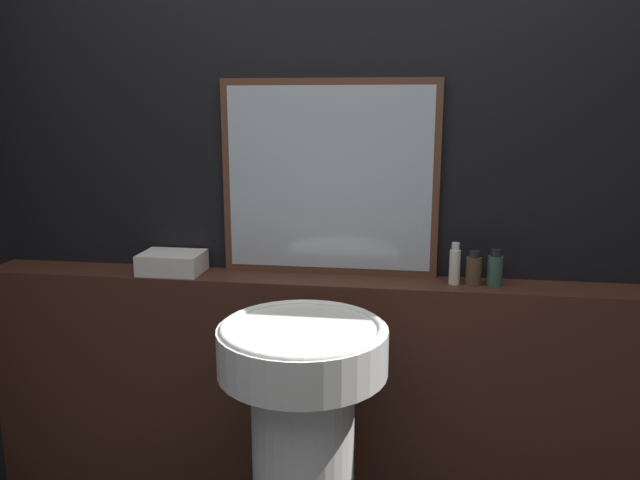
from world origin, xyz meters
TOP-DOWN VIEW (x-y plane):
  - wall_back at (0.00, 1.39)m, footprint 8.00×0.06m
  - vanity_counter at (0.00, 1.27)m, footprint 2.72×0.19m
  - pedestal_sink at (-0.08, 0.83)m, footprint 0.50×0.50m
  - mirror at (-0.07, 1.34)m, footprint 0.78×0.03m
  - towel_stack at (-0.65, 1.27)m, footprint 0.23×0.17m
  - shampoo_bottle at (0.38, 1.27)m, footprint 0.04×0.04m
  - conditioner_bottle at (0.44, 1.27)m, footprint 0.05×0.05m
  - lotion_bottle at (0.51, 1.27)m, footprint 0.05×0.05m

SIDE VIEW (x-z plane):
  - vanity_counter at x=0.00m, z-range 0.00..0.98m
  - pedestal_sink at x=-0.08m, z-range 0.09..1.05m
  - towel_stack at x=-0.65m, z-range 0.98..1.05m
  - conditioner_bottle at x=0.44m, z-range 0.97..1.09m
  - lotion_bottle at x=0.51m, z-range 0.97..1.10m
  - shampoo_bottle at x=0.38m, z-range 0.97..1.12m
  - wall_back at x=0.00m, z-range 0.00..2.50m
  - mirror at x=-0.07m, z-range 0.98..1.68m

